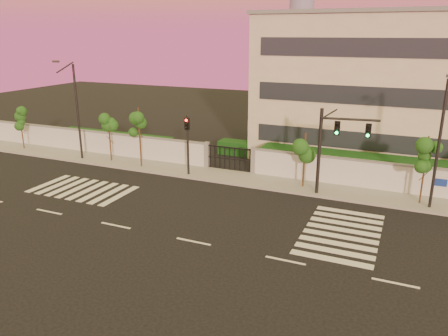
# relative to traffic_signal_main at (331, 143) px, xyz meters

# --- Properties ---
(ground) EXTENTS (120.00, 120.00, 0.00)m
(ground) POSITION_rel_traffic_signal_main_xyz_m (-5.19, -9.53, -3.74)
(ground) COLOR black
(ground) RESTS_ON ground
(sidewalk) EXTENTS (60.00, 3.00, 0.15)m
(sidewalk) POSITION_rel_traffic_signal_main_xyz_m (-5.19, 0.97, -3.66)
(sidewalk) COLOR gray
(sidewalk) RESTS_ON ground
(perimeter_wall) EXTENTS (60.00, 0.36, 2.20)m
(perimeter_wall) POSITION_rel_traffic_signal_main_xyz_m (-5.09, 2.47, -2.67)
(perimeter_wall) COLOR silver
(perimeter_wall) RESTS_ON ground
(hedge_row) EXTENTS (41.00, 4.25, 1.80)m
(hedge_row) POSITION_rel_traffic_signal_main_xyz_m (-4.03, 5.21, -2.92)
(hedge_row) COLOR #103814
(hedge_row) RESTS_ON ground
(institutional_building) EXTENTS (24.40, 12.40, 12.25)m
(institutional_building) POSITION_rel_traffic_signal_main_xyz_m (3.81, 12.46, 2.42)
(institutional_building) COLOR #BEB5A1
(institutional_building) RESTS_ON ground
(road_markings) EXTENTS (57.00, 7.62, 0.02)m
(road_markings) POSITION_rel_traffic_signal_main_xyz_m (-6.77, -5.77, -3.73)
(road_markings) COLOR silver
(road_markings) RESTS_ON ground
(street_tree_a) EXTENTS (1.30, 1.04, 3.98)m
(street_tree_a) POSITION_rel_traffic_signal_main_xyz_m (-28.47, 0.88, -0.80)
(street_tree_a) COLOR #382314
(street_tree_a) RESTS_ON ground
(street_tree_b) EXTENTS (1.54, 1.22, 4.06)m
(street_tree_b) POSITION_rel_traffic_signal_main_xyz_m (-18.42, 0.89, -0.75)
(street_tree_b) COLOR #382314
(street_tree_b) RESTS_ON ground
(street_tree_c) EXTENTS (1.49, 1.18, 4.95)m
(street_tree_c) POSITION_rel_traffic_signal_main_xyz_m (-15.12, 0.48, -0.10)
(street_tree_c) COLOR #382314
(street_tree_c) RESTS_ON ground
(street_tree_d) EXTENTS (1.50, 1.19, 4.00)m
(street_tree_d) POSITION_rel_traffic_signal_main_xyz_m (-1.90, 0.96, -0.78)
(street_tree_d) COLOR #382314
(street_tree_d) RESTS_ON ground
(street_tree_e) EXTENTS (1.35, 1.07, 4.51)m
(street_tree_e) POSITION_rel_traffic_signal_main_xyz_m (5.71, 0.83, -0.42)
(street_tree_e) COLOR #382314
(street_tree_e) RESTS_ON ground
(traffic_signal_main) EXTENTS (3.73, 0.68, 5.91)m
(traffic_signal_main) POSITION_rel_traffic_signal_main_xyz_m (0.00, 0.00, 0.00)
(traffic_signal_main) COLOR black
(traffic_signal_main) RESTS_ON ground
(traffic_signal_secondary) EXTENTS (0.37, 0.35, 4.71)m
(traffic_signal_secondary) POSITION_rel_traffic_signal_main_xyz_m (-10.65, 0.14, -0.75)
(traffic_signal_secondary) COLOR black
(traffic_signal_secondary) RESTS_ON ground
(streetlight_west) EXTENTS (0.51, 2.04, 8.48)m
(streetlight_west) POSITION_rel_traffic_signal_main_xyz_m (-21.21, 0.25, 0.85)
(streetlight_west) COLOR black
(streetlight_west) RESTS_ON ground
(streetlight_east) EXTENTS (0.50, 2.03, 8.42)m
(streetlight_east) POSITION_rel_traffic_signal_main_xyz_m (6.26, 0.14, 0.81)
(streetlight_east) COLOR black
(streetlight_east) RESTS_ON ground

